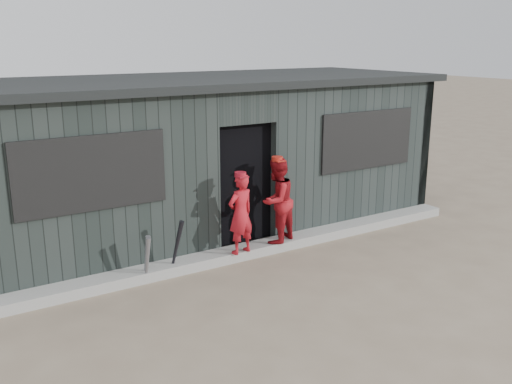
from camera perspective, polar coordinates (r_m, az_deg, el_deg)
ground at (r=7.58m, az=7.40°, el=-10.33°), size 80.00×80.00×0.00m
curb at (r=8.91m, az=-0.07°, el=-5.73°), size 8.00×0.36×0.15m
bat_left at (r=7.96m, az=-10.90°, el=-6.53°), size 0.10×0.22×0.69m
bat_mid at (r=7.87m, az=-10.83°, el=-6.73°), size 0.08×0.23×0.70m
bat_right at (r=8.11m, az=-7.96°, el=-5.48°), size 0.18×0.30×0.82m
player_red_left at (r=8.37m, az=-1.56°, el=-2.20°), size 0.49×0.37×1.21m
player_red_right at (r=8.83m, az=2.09°, el=-0.85°), size 0.80×0.72×1.34m
player_grey_back at (r=9.39m, az=-1.18°, el=-1.35°), size 0.65×0.52×1.17m
dugout at (r=9.99m, az=-5.23°, el=3.73°), size 8.30×3.30×2.62m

